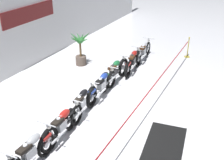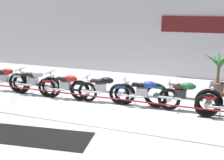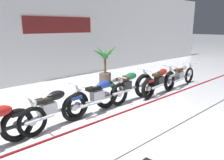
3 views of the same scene
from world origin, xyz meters
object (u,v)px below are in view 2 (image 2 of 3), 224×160
(motorcycle_green_5, at_px, (182,96))
(floor_banner, at_px, (33,136))
(motorcycle_red_0, at_px, (5,79))
(motorcycle_black_3, at_px, (102,89))
(motorcycle_silver_1, at_px, (34,82))
(motorcycle_blue_4, at_px, (144,94))
(stanchion_far_left, at_px, (54,96))
(potted_palm_left_of_row, at_px, (218,73))
(motorcycle_red_2, at_px, (67,87))

(motorcycle_green_5, xyz_separation_m, floor_banner, (-3.33, -3.08, -0.48))
(motorcycle_red_0, bearing_deg, motorcycle_black_3, 0.92)
(motorcycle_green_5, bearing_deg, floor_banner, -137.21)
(motorcycle_silver_1, bearing_deg, motorcycle_blue_4, 1.76)
(motorcycle_black_3, distance_m, stanchion_far_left, 2.09)
(motorcycle_black_3, relative_size, potted_palm_left_of_row, 1.41)
(motorcycle_green_5, relative_size, floor_banner, 0.82)
(motorcycle_red_0, xyz_separation_m, stanchion_far_left, (3.33, -1.89, 0.29))
(motorcycle_red_0, height_order, motorcycle_green_5, motorcycle_green_5)
(motorcycle_blue_4, relative_size, stanchion_far_left, 0.19)
(motorcycle_blue_4, relative_size, floor_banner, 0.79)
(motorcycle_silver_1, height_order, motorcycle_blue_4, motorcycle_silver_1)
(motorcycle_silver_1, xyz_separation_m, motorcycle_red_2, (1.35, -0.00, -0.02))
(motorcycle_red_2, bearing_deg, motorcycle_silver_1, 179.92)
(motorcycle_red_2, relative_size, motorcycle_blue_4, 0.97)
(motorcycle_red_2, bearing_deg, motorcycle_green_5, 2.93)
(motorcycle_red_0, relative_size, motorcycle_green_5, 0.92)
(motorcycle_red_2, relative_size, motorcycle_black_3, 0.99)
(motorcycle_red_0, xyz_separation_m, motorcycle_green_5, (6.64, 0.14, 0.02))
(motorcycle_silver_1, xyz_separation_m, stanchion_far_left, (1.96, -1.83, 0.27))
(motorcycle_black_3, xyz_separation_m, potted_palm_left_of_row, (3.69, 2.36, 0.31))
(motorcycle_blue_4, xyz_separation_m, stanchion_far_left, (-2.12, -1.96, 0.29))
(motorcycle_green_5, xyz_separation_m, potted_palm_left_of_row, (1.05, 2.29, 0.29))
(potted_palm_left_of_row, distance_m, floor_banner, 6.97)
(potted_palm_left_of_row, relative_size, stanchion_far_left, 0.14)
(motorcycle_red_0, bearing_deg, motorcycle_silver_1, -2.40)
(motorcycle_blue_4, distance_m, stanchion_far_left, 2.90)
(motorcycle_silver_1, xyz_separation_m, motorcycle_black_3, (2.63, 0.12, -0.02))
(floor_banner, bearing_deg, motorcycle_black_3, 69.81)
(motorcycle_red_0, relative_size, motorcycle_silver_1, 1.00)
(motorcycle_silver_1, xyz_separation_m, motorcycle_green_5, (5.27, 0.20, 0.00))
(motorcycle_red_0, height_order, motorcycle_black_3, motorcycle_red_0)
(motorcycle_silver_1, bearing_deg, motorcycle_red_0, 177.60)
(motorcycle_red_0, bearing_deg, motorcycle_red_2, -1.25)
(motorcycle_blue_4, bearing_deg, motorcycle_black_3, -179.85)
(motorcycle_silver_1, bearing_deg, motorcycle_black_3, 2.65)
(motorcycle_black_3, bearing_deg, motorcycle_silver_1, -177.35)
(motorcycle_black_3, bearing_deg, potted_palm_left_of_row, 32.63)
(motorcycle_blue_4, height_order, potted_palm_left_of_row, potted_palm_left_of_row)
(motorcycle_blue_4, bearing_deg, motorcycle_green_5, 3.51)
(motorcycle_red_0, height_order, motorcycle_red_2, motorcycle_red_0)
(motorcycle_black_3, distance_m, floor_banner, 3.12)
(motorcycle_green_5, distance_m, potted_palm_left_of_row, 2.53)
(motorcycle_red_0, distance_m, motorcycle_red_2, 2.72)
(stanchion_far_left, relative_size, floor_banner, 4.05)
(potted_palm_left_of_row, relative_size, floor_banner, 0.55)
(motorcycle_blue_4, relative_size, potted_palm_left_of_row, 1.43)
(motorcycle_red_0, bearing_deg, potted_palm_left_of_row, 17.53)
(stanchion_far_left, bearing_deg, floor_banner, -90.98)
(motorcycle_black_3, height_order, motorcycle_green_5, motorcycle_green_5)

